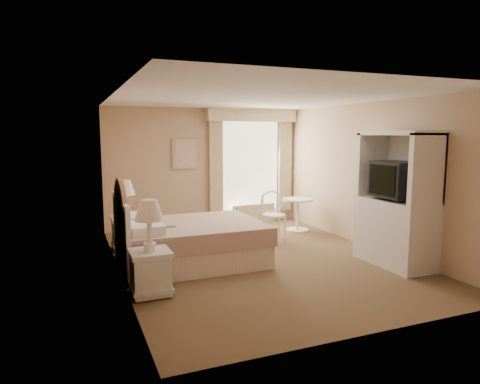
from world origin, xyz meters
name	(u,v)px	position (x,y,z in m)	size (l,w,h in m)	color
room	(258,180)	(0.00, 0.00, 1.25)	(4.21, 5.51, 2.51)	brown
window	(252,162)	(1.05, 2.65, 1.34)	(2.05, 0.22, 2.51)	white
framed_art	(185,154)	(-0.45, 2.71, 1.55)	(0.52, 0.04, 0.62)	tan
bed	(185,241)	(-1.12, 0.21, 0.35)	(2.12, 1.64, 1.45)	#D2A488
nightstand_near	(150,260)	(-1.84, -0.90, 0.44)	(0.48, 0.48, 1.16)	silver
nightstand_far	(126,224)	(-1.84, 1.41, 0.44)	(0.48, 0.48, 1.17)	silver
round_table	(298,209)	(1.59, 1.55, 0.44)	(0.62, 0.62, 0.66)	white
cafe_chair	(273,211)	(0.83, 1.15, 0.52)	(0.50, 0.50, 0.90)	white
armoire	(396,210)	(1.81, -1.01, 0.83)	(0.60, 1.21, 2.01)	silver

